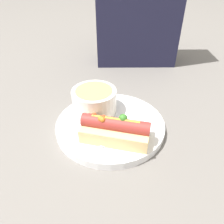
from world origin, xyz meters
name	(u,v)px	position (x,y,z in m)	size (l,w,h in m)	color
ground_plane	(112,128)	(0.00, 0.00, 0.00)	(4.00, 4.00, 0.00)	slate
dinner_plate	(112,125)	(0.00, 0.00, 0.01)	(0.26, 0.26, 0.02)	white
hot_dog	(117,130)	(0.01, -0.06, 0.04)	(0.16, 0.10, 0.06)	#E5C17F
soup_bowl	(96,100)	(-0.04, 0.05, 0.05)	(0.11, 0.11, 0.06)	silver
spoon	(87,119)	(-0.06, 0.01, 0.02)	(0.08, 0.14, 0.01)	#B7B7BC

